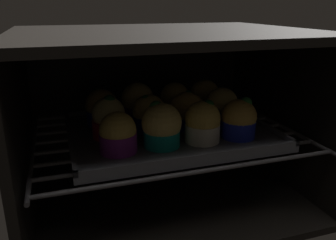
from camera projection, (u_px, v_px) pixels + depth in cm
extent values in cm
cube|color=black|center=(166.00, 192.00, 79.55)|extent=(59.00, 47.00, 1.50)
cube|color=black|center=(165.00, 34.00, 68.32)|extent=(59.00, 47.00, 1.50)
cube|color=black|center=(140.00, 94.00, 94.45)|extent=(59.00, 1.50, 34.00)
cube|color=black|center=(21.00, 133.00, 65.49)|extent=(1.50, 47.00, 34.00)
cube|color=black|center=(280.00, 107.00, 82.38)|extent=(1.50, 47.00, 34.00)
cylinder|color=#4C494C|center=(200.00, 172.00, 57.87)|extent=(54.00, 0.80, 0.80)
cylinder|color=#4C494C|center=(188.00, 159.00, 62.77)|extent=(54.00, 0.80, 0.80)
cylinder|color=#4C494C|center=(178.00, 148.00, 67.66)|extent=(54.00, 0.80, 0.80)
cylinder|color=#4C494C|center=(169.00, 138.00, 72.56)|extent=(54.00, 0.80, 0.80)
cylinder|color=#4C494C|center=(162.00, 130.00, 77.46)|extent=(54.00, 0.80, 0.80)
cylinder|color=#4C494C|center=(155.00, 122.00, 82.35)|extent=(54.00, 0.80, 0.80)
cylinder|color=#4C494C|center=(149.00, 116.00, 87.25)|extent=(54.00, 0.80, 0.80)
cylinder|color=#4C494C|center=(144.00, 110.00, 92.15)|extent=(54.00, 0.80, 0.80)
cylinder|color=#4C494C|center=(33.00, 149.00, 67.08)|extent=(0.80, 42.00, 0.80)
cylinder|color=#4C494C|center=(272.00, 121.00, 82.94)|extent=(0.80, 42.00, 0.80)
cube|color=#4C4C51|center=(168.00, 132.00, 73.02)|extent=(40.76, 32.59, 1.20)
cube|color=#4C4C51|center=(197.00, 157.00, 58.34)|extent=(40.76, 0.80, 1.00)
cube|color=#4C4C51|center=(149.00, 107.00, 87.01)|extent=(40.76, 0.80, 1.00)
cube|color=#4C4C51|center=(70.00, 138.00, 66.81)|extent=(0.80, 32.59, 1.00)
cube|color=#4C4C51|center=(251.00, 118.00, 78.54)|extent=(0.80, 32.59, 1.00)
cylinder|color=#7A238C|center=(118.00, 142.00, 61.37)|extent=(6.74, 6.74, 3.50)
sphere|color=gold|center=(118.00, 130.00, 60.64)|extent=(6.62, 6.62, 6.62)
cylinder|color=#0C8C84|center=(162.00, 137.00, 63.85)|extent=(6.74, 6.74, 3.50)
sphere|color=#DBBC60|center=(162.00, 123.00, 62.97)|extent=(7.41, 7.41, 7.41)
sphere|color=#28702D|center=(156.00, 108.00, 62.72)|extent=(2.60, 2.60, 2.60)
cylinder|color=silver|center=(202.00, 132.00, 66.17)|extent=(6.74, 6.74, 3.50)
sphere|color=gold|center=(203.00, 119.00, 65.29)|extent=(6.78, 6.78, 6.78)
sphere|color=#19511E|center=(208.00, 105.00, 64.64)|extent=(2.19, 2.19, 2.19)
cylinder|color=#1928B7|center=(238.00, 128.00, 68.30)|extent=(6.74, 6.74, 3.50)
sphere|color=gold|center=(239.00, 117.00, 67.54)|extent=(6.93, 6.93, 6.93)
sphere|color=#28702D|center=(246.00, 103.00, 66.95)|extent=(2.39, 2.39, 2.39)
cylinder|color=red|center=(109.00, 128.00, 68.40)|extent=(6.74, 6.74, 3.50)
sphere|color=#E0CC7A|center=(109.00, 114.00, 67.44)|extent=(6.53, 6.53, 6.53)
sphere|color=#19511E|center=(109.00, 101.00, 66.51)|extent=(2.28, 2.28, 2.28)
cylinder|color=#1928B7|center=(149.00, 123.00, 71.42)|extent=(6.74, 6.74, 3.50)
sphere|color=gold|center=(149.00, 111.00, 70.61)|extent=(6.90, 6.90, 6.90)
sphere|color=#1E6023|center=(146.00, 100.00, 69.40)|extent=(2.02, 2.02, 2.02)
cylinder|color=#1928B7|center=(186.00, 120.00, 73.34)|extent=(6.74, 6.74, 3.50)
sphere|color=gold|center=(187.00, 109.00, 72.57)|extent=(7.35, 7.35, 7.35)
sphere|color=#1E6023|center=(188.00, 95.00, 72.11)|extent=(2.02, 2.02, 2.02)
cylinder|color=#1928B7|center=(221.00, 116.00, 75.73)|extent=(6.74, 6.74, 3.50)
sphere|color=#DBBC60|center=(222.00, 104.00, 74.83)|extent=(7.10, 7.10, 7.10)
sphere|color=#28702D|center=(222.00, 93.00, 75.23)|extent=(1.83, 1.83, 1.83)
cylinder|color=#1928B7|center=(102.00, 116.00, 76.01)|extent=(6.74, 6.74, 3.50)
sphere|color=gold|center=(101.00, 105.00, 75.23)|extent=(7.05, 7.05, 7.05)
sphere|color=#19511E|center=(97.00, 93.00, 75.43)|extent=(2.26, 2.26, 2.26)
cylinder|color=#7A238C|center=(138.00, 112.00, 78.57)|extent=(6.74, 6.74, 3.50)
sphere|color=#DBBC60|center=(138.00, 99.00, 77.57)|extent=(7.26, 7.26, 7.26)
sphere|color=#28702D|center=(141.00, 90.00, 75.91)|extent=(1.64, 1.64, 1.64)
cylinder|color=#7A238C|center=(175.00, 109.00, 80.67)|extent=(6.74, 6.74, 3.50)
sphere|color=gold|center=(175.00, 97.00, 79.71)|extent=(6.68, 6.68, 6.68)
cylinder|color=#1928B7|center=(204.00, 106.00, 83.54)|extent=(6.74, 6.74, 3.50)
sphere|color=gold|center=(205.00, 94.00, 82.61)|extent=(6.94, 6.94, 6.94)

